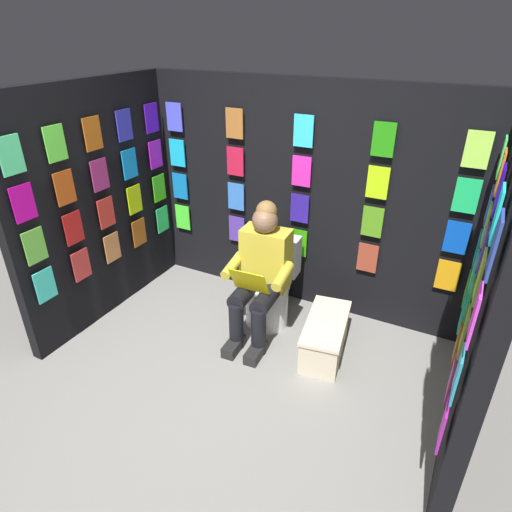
{
  "coord_description": "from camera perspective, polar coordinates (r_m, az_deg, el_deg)",
  "views": [
    {
      "loc": [
        -1.33,
        1.64,
        2.43
      ],
      "look_at": [
        0.04,
        -0.99,
        0.85
      ],
      "focal_mm": 30.77,
      "sensor_mm": 36.0,
      "label": 1
    }
  ],
  "objects": [
    {
      "name": "ground_plane",
      "position": [
        3.22,
        -8.15,
        -21.37
      ],
      "size": [
        30.0,
        30.0,
        0.0
      ],
      "primitive_type": "plane",
      "color": "gray"
    },
    {
      "name": "display_wall_back",
      "position": [
        3.98,
        6.19,
        7.36
      ],
      "size": [
        3.08,
        0.14,
        2.06
      ],
      "color": "black",
      "rests_on": "ground"
    },
    {
      "name": "display_wall_left",
      "position": [
        2.9,
        27.85,
        -4.29
      ],
      "size": [
        0.14,
        1.8,
        2.06
      ],
      "color": "black",
      "rests_on": "ground"
    },
    {
      "name": "display_wall_right",
      "position": [
        4.07,
        -19.84,
        6.31
      ],
      "size": [
        0.14,
        1.8,
        2.06
      ],
      "color": "black",
      "rests_on": "ground"
    },
    {
      "name": "toilet",
      "position": [
        3.94,
        1.87,
        -4.16
      ],
      "size": [
        0.41,
        0.56,
        0.77
      ],
      "rotation": [
        0.0,
        0.0,
        0.06
      ],
      "color": "white",
      "rests_on": "ground"
    },
    {
      "name": "person_reading",
      "position": [
        3.62,
        0.56,
        -2.24
      ],
      "size": [
        0.54,
        0.7,
        1.19
      ],
      "rotation": [
        0.0,
        0.0,
        0.06
      ],
      "color": "gold",
      "rests_on": "ground"
    },
    {
      "name": "comic_longbox_near",
      "position": [
        3.69,
        8.97,
        -10.26
      ],
      "size": [
        0.42,
        0.74,
        0.31
      ],
      "rotation": [
        0.0,
        0.0,
        0.16
      ],
      "color": "beige",
      "rests_on": "ground"
    }
  ]
}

